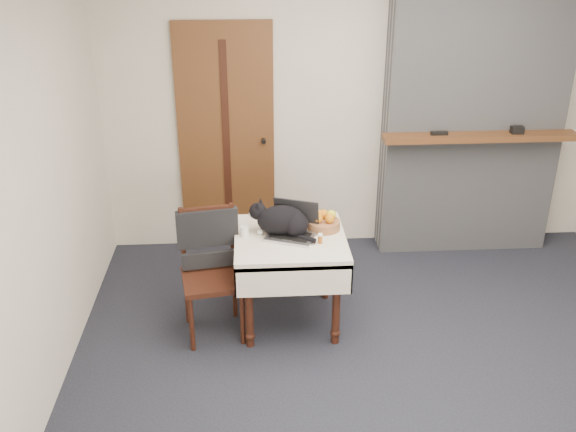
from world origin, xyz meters
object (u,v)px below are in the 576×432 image
door (226,140)px  cat (283,221)px  laptop (293,227)px  pill_bottle (320,238)px  fruit_basket (324,222)px  cream_jar (245,231)px  side_table (290,250)px  chair (210,254)px

door → cat: (0.41, -1.26, -0.19)m
laptop → pill_bottle: bearing=-16.6°
cat → fruit_basket: size_ratio=2.04×
laptop → cream_jar: size_ratio=5.76×
cream_jar → fruit_basket: 0.58m
pill_bottle → fruit_basket: 0.23m
pill_bottle → fruit_basket: fruit_basket is taller
door → cream_jar: size_ratio=28.25×
side_table → cat: 0.23m
laptop → fruit_basket: bearing=41.9°
cat → chair: (-0.52, -0.06, -0.21)m
door → chair: door is taller
laptop → fruit_basket: (0.23, 0.08, -0.01)m
door → pill_bottle: size_ratio=28.64×
side_table → cream_jar: bearing=175.0°
side_table → pill_bottle: 0.28m
door → chair: bearing=-94.4°
chair → side_table: bearing=-6.5°
side_table → laptop: laptop is taller
door → cream_jar: bearing=-83.4°
side_table → fruit_basket: size_ratio=3.36×
cream_jar → pill_bottle: size_ratio=1.01×
side_table → fruit_basket: fruit_basket is taller
laptop → cream_jar: (-0.34, 0.01, -0.02)m
laptop → fruit_basket: 0.24m
cream_jar → pill_bottle: bearing=-15.6°
cat → cream_jar: cat is taller
door → fruit_basket: bearing=-58.8°
cream_jar → laptop: bearing=-0.9°
cat → fruit_basket: bearing=30.2°
fruit_basket → chair: size_ratio=0.25×
door → laptop: size_ratio=4.91×
cream_jar → pill_bottle: (0.52, -0.14, 0.00)m
side_table → fruit_basket: bearing=23.2°
door → cream_jar: (0.15, -1.26, -0.26)m
cat → fruit_basket: 0.31m
fruit_basket → chair: bearing=-170.5°
pill_bottle → chair: 0.78m
chair → cream_jar: bearing=3.5°
laptop → pill_bottle: laptop is taller
pill_bottle → chair: (-0.77, 0.09, -0.14)m
cream_jar → chair: (-0.25, -0.06, -0.14)m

